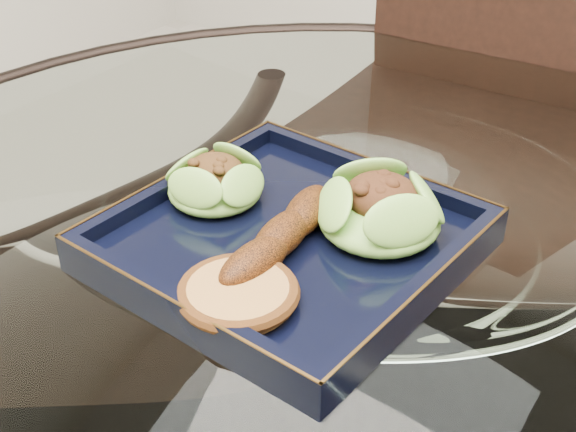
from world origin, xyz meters
The scene contains 7 objects.
dining_table centered at (0.00, 0.00, 0.60)m, with size 1.13×1.13×0.77m.
dining_chair centered at (-0.03, 0.38, 0.57)m, with size 0.46×0.46×1.02m.
navy_plate centered at (-0.04, -0.04, 0.77)m, with size 0.27×0.27×0.02m, color black.
lettuce_wrap_left centered at (-0.13, -0.03, 0.80)m, with size 0.09×0.09×0.03m, color #65AC32.
lettuce_wrap_right centered at (0.02, 0.01, 0.80)m, with size 0.10×0.10×0.04m, color #61A831.
roasted_plantain centered at (-0.03, -0.06, 0.80)m, with size 0.15×0.03×0.03m, color #572609.
crumb_patty centered at (-0.02, -0.14, 0.79)m, with size 0.08×0.08×0.02m, color #B8823D.
Camera 1 is at (0.28, -0.50, 1.16)m, focal length 50.00 mm.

